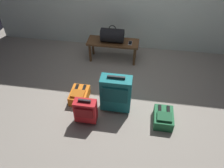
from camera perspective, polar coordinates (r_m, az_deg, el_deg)
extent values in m
plane|color=gray|center=(3.73, 3.18, -2.88)|extent=(6.60, 6.60, 0.00)
cube|color=brown|center=(4.32, 0.26, 10.88)|extent=(1.00, 0.36, 0.04)
cylinder|color=brown|center=(4.40, -5.74, 8.07)|extent=(0.05, 0.05, 0.38)
cylinder|color=brown|center=(4.29, 5.85, 7.07)|extent=(0.05, 0.05, 0.38)
cylinder|color=brown|center=(4.61, -5.00, 9.86)|extent=(0.05, 0.05, 0.38)
cylinder|color=brown|center=(4.51, 6.11, 8.93)|extent=(0.05, 0.05, 0.38)
cylinder|color=black|center=(4.24, 0.09, 12.61)|extent=(0.44, 0.26, 0.26)
torus|color=black|center=(4.18, 0.09, 14.28)|extent=(0.14, 0.02, 0.14)
cube|color=silver|center=(4.26, 4.79, 10.64)|extent=(0.07, 0.14, 0.01)
cube|color=black|center=(4.26, 4.79, 10.69)|extent=(0.06, 0.13, 0.00)
cube|color=#14666B|center=(3.27, 1.04, -2.45)|extent=(0.46, 0.22, 0.58)
cube|color=#0E474A|center=(3.13, 0.75, -3.02)|extent=(0.37, 0.02, 0.26)
cube|color=#262628|center=(3.06, 1.11, 1.72)|extent=(0.26, 0.03, 0.04)
cylinder|color=black|center=(3.57, -1.41, -4.97)|extent=(0.02, 0.05, 0.05)
cylinder|color=black|center=(3.54, 3.73, -5.54)|extent=(0.02, 0.05, 0.05)
cube|color=red|center=(3.20, -6.91, -6.94)|extent=(0.32, 0.16, 0.37)
cube|color=maroon|center=(3.11, -7.39, -7.64)|extent=(0.26, 0.02, 0.17)
cube|color=#262628|center=(3.05, -7.22, -4.40)|extent=(0.18, 0.03, 0.04)
cylinder|color=black|center=(3.42, -8.23, -8.32)|extent=(0.02, 0.05, 0.05)
cylinder|color=black|center=(3.37, -4.52, -8.83)|extent=(0.02, 0.05, 0.05)
cube|color=#1E6038|center=(3.37, 13.24, -8.60)|extent=(0.28, 0.38, 0.17)
cube|color=#184D2C|center=(3.25, 13.55, -8.34)|extent=(0.21, 0.17, 0.04)
cube|color=black|center=(3.34, 12.39, -6.59)|extent=(0.04, 0.19, 0.02)
cube|color=black|center=(3.35, 14.54, -6.78)|extent=(0.04, 0.19, 0.02)
cube|color=orange|center=(3.64, -8.48, -2.99)|extent=(0.28, 0.38, 0.17)
cube|color=#AD5514|center=(3.52, -8.93, -2.56)|extent=(0.21, 0.17, 0.04)
cube|color=black|center=(3.64, -9.31, -1.09)|extent=(0.04, 0.19, 0.02)
cube|color=black|center=(3.60, -7.39, -1.30)|extent=(0.04, 0.19, 0.02)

